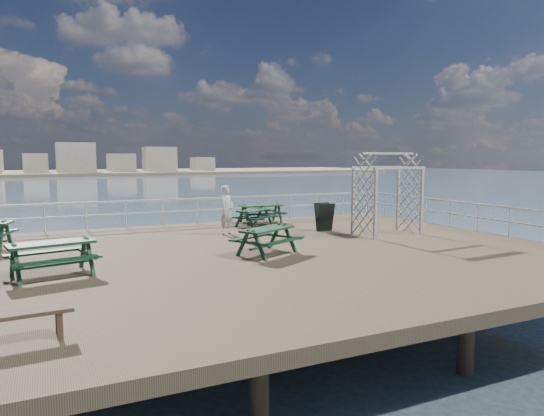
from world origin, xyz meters
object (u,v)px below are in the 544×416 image
(picnic_table_e, at_px, (267,235))
(trellis_arbor, at_px, (387,198))
(picnic_table_d, at_px, (52,251))
(flat_bench_far, at_px, (13,321))
(person, at_px, (227,210))
(picnic_table_b, at_px, (261,210))
(picnic_table_c, at_px, (254,214))

(picnic_table_e, height_order, trellis_arbor, trellis_arbor)
(picnic_table_e, bearing_deg, picnic_table_d, 154.09)
(flat_bench_far, distance_m, person, 10.62)
(flat_bench_far, bearing_deg, picnic_table_d, 78.26)
(flat_bench_far, xyz_separation_m, trellis_arbor, (11.73, 6.02, 0.96))
(person, bearing_deg, flat_bench_far, -163.43)
(picnic_table_b, xyz_separation_m, picnic_table_d, (-8.24, -6.45, 0.03))
(picnic_table_b, xyz_separation_m, flat_bench_far, (-8.83, -10.81, -0.20))
(picnic_table_c, height_order, picnic_table_e, picnic_table_e)
(picnic_table_d, xyz_separation_m, picnic_table_e, (5.70, 0.23, -0.04))
(picnic_table_d, height_order, flat_bench_far, picnic_table_d)
(picnic_table_c, relative_size, picnic_table_d, 0.92)
(trellis_arbor, distance_m, person, 5.84)
(picnic_table_c, bearing_deg, picnic_table_b, 18.84)
(picnic_table_e, bearing_deg, picnic_table_b, 39.56)
(picnic_table_d, xyz_separation_m, flat_bench_far, (-0.59, -4.37, -0.23))
(picnic_table_c, bearing_deg, picnic_table_d, -174.35)
(picnic_table_e, distance_m, flat_bench_far, 7.79)
(picnic_table_b, distance_m, picnic_table_c, 1.00)
(picnic_table_b, relative_size, trellis_arbor, 0.63)
(trellis_arbor, relative_size, person, 1.67)
(flat_bench_far, height_order, person, person)
(picnic_table_d, bearing_deg, picnic_table_e, -9.45)
(picnic_table_b, distance_m, picnic_table_e, 6.72)
(picnic_table_d, relative_size, person, 1.22)
(person, bearing_deg, picnic_table_b, 8.70)
(picnic_table_c, distance_m, flat_bench_far, 12.97)
(person, bearing_deg, picnic_table_e, -128.27)
(flat_bench_far, relative_size, trellis_arbor, 0.57)
(picnic_table_e, relative_size, flat_bench_far, 1.32)
(flat_bench_far, xyz_separation_m, person, (6.44, 8.44, 0.53))
(picnic_table_b, xyz_separation_m, picnic_table_e, (-2.54, -6.22, -0.01))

